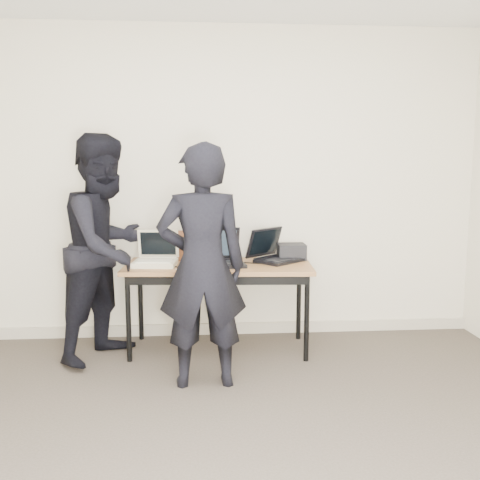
{
  "coord_description": "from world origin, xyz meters",
  "views": [
    {
      "loc": [
        -0.21,
        -2.43,
        1.53
      ],
      "look_at": [
        0.1,
        1.6,
        0.95
      ],
      "focal_mm": 40.0,
      "sensor_mm": 36.0,
      "label": 1
    }
  ],
  "objects": [
    {
      "name": "person_observer",
      "position": [
        -0.93,
        1.75,
        0.88
      ],
      "size": [
        1.02,
        1.08,
        1.76
      ],
      "primitive_type": "imported",
      "rotation": [
        0.0,
        0.0,
        1.01
      ],
      "color": "black",
      "rests_on": "ground"
    },
    {
      "name": "laptop_right",
      "position": [
        0.41,
        1.95,
        0.78
      ],
      "size": [
        0.51,
        0.51,
        0.27
      ],
      "rotation": [
        0.0,
        0.0,
        0.71
      ],
      "color": "black",
      "rests_on": "desk"
    },
    {
      "name": "power_brick",
      "position": [
        -0.28,
        1.65,
        0.73
      ],
      "size": [
        0.08,
        0.05,
        0.03
      ],
      "primitive_type": "cube",
      "rotation": [
        0.0,
        0.0,
        0.09
      ],
      "color": "black",
      "rests_on": "desk"
    },
    {
      "name": "leather_satchel",
      "position": [
        -0.24,
        2.05,
        0.85
      ],
      "size": [
        0.38,
        0.23,
        0.25
      ],
      "rotation": [
        0.0,
        0.0,
        -0.16
      ],
      "color": "brown",
      "rests_on": "desk"
    },
    {
      "name": "tissue",
      "position": [
        -0.21,
        2.05,
        1.0
      ],
      "size": [
        0.14,
        0.11,
        0.08
      ],
      "primitive_type": "ellipsoid",
      "rotation": [
        0.0,
        0.0,
        0.08
      ],
      "color": "white",
      "rests_on": "leather_satchel"
    },
    {
      "name": "room",
      "position": [
        0.0,
        0.0,
        1.35
      ],
      "size": [
        4.6,
        4.6,
        2.8
      ],
      "color": "#433B33",
      "rests_on": "ground"
    },
    {
      "name": "laptop_center",
      "position": [
        -0.05,
        1.82,
        0.79
      ],
      "size": [
        0.42,
        0.41,
        0.29
      ],
      "rotation": [
        0.0,
        0.0,
        0.14
      ],
      "color": "black",
      "rests_on": "desk"
    },
    {
      "name": "baseboard",
      "position": [
        0.0,
        2.23,
        0.05
      ],
      "size": [
        4.5,
        0.03,
        0.1
      ],
      "primitive_type": "cube",
      "color": "#B7AD97",
      "rests_on": "ground"
    },
    {
      "name": "person_typist",
      "position": [
        -0.19,
        1.15,
        0.84
      ],
      "size": [
        0.63,
        0.43,
        1.67
      ],
      "primitive_type": "imported",
      "rotation": [
        0.0,
        0.0,
        3.2
      ],
      "color": "black",
      "rests_on": "ground"
    },
    {
      "name": "laptop_beige",
      "position": [
        -0.56,
        1.85,
        0.77
      ],
      "size": [
        0.37,
        0.36,
        0.27
      ],
      "rotation": [
        0.0,
        0.0,
        -0.1
      ],
      "color": "beige",
      "rests_on": "desk"
    },
    {
      "name": "cables",
      "position": [
        -0.14,
        1.77,
        0.72
      ],
      "size": [
        1.02,
        0.27,
        0.01
      ],
      "rotation": [
        0.0,
        0.0,
        0.07
      ],
      "color": "silver",
      "rests_on": "desk"
    },
    {
      "name": "desk",
      "position": [
        -0.06,
        1.82,
        0.66
      ],
      "size": [
        1.54,
        0.75,
        0.72
      ],
      "rotation": [
        0.0,
        0.0,
        -0.07
      ],
      "color": "brown",
      "rests_on": "ground"
    },
    {
      "name": "equipment_box",
      "position": [
        0.57,
        2.01,
        0.79
      ],
      "size": [
        0.23,
        0.19,
        0.13
      ],
      "primitive_type": "cube",
      "rotation": [
        0.0,
        0.0,
        -0.0
      ],
      "color": "black",
      "rests_on": "desk"
    }
  ]
}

